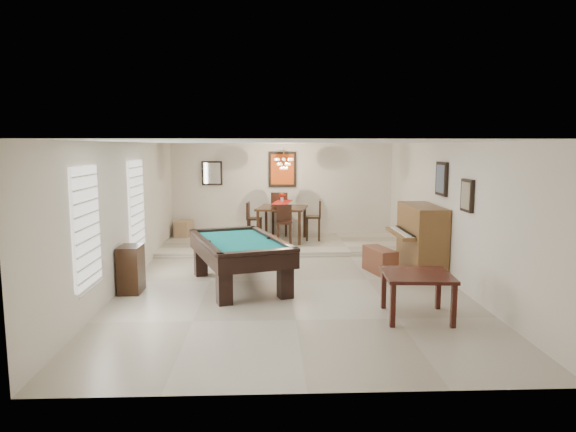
{
  "coord_description": "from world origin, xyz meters",
  "views": [
    {
      "loc": [
        -0.4,
        -9.47,
        2.53
      ],
      "look_at": [
        0.0,
        0.6,
        1.15
      ],
      "focal_mm": 32.0,
      "sensor_mm": 36.0,
      "label": 1
    }
  ],
  "objects": [
    {
      "name": "wall_left",
      "position": [
        -3.0,
        0.0,
        1.3
      ],
      "size": [
        0.04,
        9.0,
        2.6
      ],
      "primitive_type": "cube",
      "color": "silver",
      "rests_on": "ground_plane"
    },
    {
      "name": "dining_chair_east",
      "position": [
        0.76,
        3.51,
        0.64
      ],
      "size": [
        0.42,
        0.42,
        1.04
      ],
      "primitive_type": null,
      "rotation": [
        0.0,
        0.0,
        -1.67
      ],
      "color": "black",
      "rests_on": "dining_step"
    },
    {
      "name": "right_picture_lower",
      "position": [
        2.96,
        -1.0,
        1.7
      ],
      "size": [
        0.06,
        0.45,
        0.55
      ],
      "primitive_type": "cube",
      "color": "gray",
      "rests_on": "wall_right"
    },
    {
      "name": "window_left_front",
      "position": [
        -2.97,
        -2.2,
        1.4
      ],
      "size": [
        0.06,
        1.0,
        1.7
      ],
      "primitive_type": "cube",
      "color": "white",
      "rests_on": "wall_left"
    },
    {
      "name": "dining_chair_north",
      "position": [
        -0.09,
        4.23,
        0.71
      ],
      "size": [
        0.46,
        0.46,
        1.19
      ],
      "primitive_type": null,
      "rotation": [
        0.0,
        0.0,
        3.09
      ],
      "color": "black",
      "rests_on": "dining_step"
    },
    {
      "name": "wall_right",
      "position": [
        3.0,
        0.0,
        1.3
      ],
      "size": [
        0.04,
        9.0,
        2.6
      ],
      "primitive_type": "cube",
      "color": "silver",
      "rests_on": "ground_plane"
    },
    {
      "name": "pool_table",
      "position": [
        -0.92,
        -0.34,
        0.42
      ],
      "size": [
        2.07,
        2.8,
        0.83
      ],
      "primitive_type": null,
      "rotation": [
        0.0,
        0.0,
        0.32
      ],
      "color": "black",
      "rests_on": "ground_plane"
    },
    {
      "name": "dining_chair_west",
      "position": [
        -0.74,
        3.47,
        0.61
      ],
      "size": [
        0.4,
        0.4,
        0.99
      ],
      "primitive_type": null,
      "rotation": [
        0.0,
        0.0,
        1.47
      ],
      "color": "black",
      "rests_on": "dining_step"
    },
    {
      "name": "dining_step",
      "position": [
        0.0,
        3.25,
        0.06
      ],
      "size": [
        6.0,
        2.5,
        0.12
      ],
      "primitive_type": "cube",
      "color": "beige",
      "rests_on": "ground_plane"
    },
    {
      "name": "right_picture_upper",
      "position": [
        2.96,
        0.3,
        1.9
      ],
      "size": [
        0.06,
        0.55,
        0.65
      ],
      "primitive_type": "cube",
      "color": "slate",
      "rests_on": "wall_right"
    },
    {
      "name": "square_table",
      "position": [
        1.8,
        -2.2,
        0.34
      ],
      "size": [
        1.04,
        1.04,
        0.67
      ],
      "primitive_type": null,
      "rotation": [
        0.0,
        0.0,
        -0.08
      ],
      "color": "black",
      "rests_on": "ground_plane"
    },
    {
      "name": "back_mirror",
      "position": [
        -1.9,
        4.46,
        1.8
      ],
      "size": [
        0.55,
        0.06,
        0.65
      ],
      "primitive_type": "cube",
      "color": "white",
      "rests_on": "wall_back"
    },
    {
      "name": "ceiling",
      "position": [
        0.0,
        0.0,
        2.6
      ],
      "size": [
        6.0,
        9.0,
        0.04
      ],
      "primitive_type": "cube",
      "color": "white",
      "rests_on": "wall_back"
    },
    {
      "name": "dining_table",
      "position": [
        -0.04,
        3.5,
        0.61
      ],
      "size": [
        1.4,
        1.4,
        0.99
      ],
      "primitive_type": null,
      "rotation": [
        0.0,
        0.0,
        -0.2
      ],
      "color": "black",
      "rests_on": "dining_step"
    },
    {
      "name": "apothecary_chest",
      "position": [
        -2.78,
        -0.68,
        0.41
      ],
      "size": [
        0.36,
        0.55,
        0.82
      ],
      "primitive_type": "cube",
      "color": "black",
      "rests_on": "ground_plane"
    },
    {
      "name": "wall_front",
      "position": [
        0.0,
        -4.5,
        1.3
      ],
      "size": [
        6.0,
        0.04,
        2.6
      ],
      "primitive_type": "cube",
      "color": "silver",
      "rests_on": "ground_plane"
    },
    {
      "name": "chandelier",
      "position": [
        0.0,
        3.2,
        2.2
      ],
      "size": [
        0.44,
        0.44,
        0.6
      ],
      "primitive_type": null,
      "color": "#FFE5B2",
      "rests_on": "ceiling"
    },
    {
      "name": "flower_vase",
      "position": [
        -0.04,
        3.5,
        1.23
      ],
      "size": [
        0.15,
        0.15,
        0.26
      ],
      "primitive_type": null,
      "rotation": [
        0.0,
        0.0,
        0.02
      ],
      "color": "red",
      "rests_on": "dining_table"
    },
    {
      "name": "ground_plane",
      "position": [
        0.0,
        0.0,
        -0.01
      ],
      "size": [
        6.0,
        9.0,
        0.02
      ],
      "primitive_type": "cube",
      "color": "beige"
    },
    {
      "name": "wall_back",
      "position": [
        0.0,
        4.5,
        1.3
      ],
      "size": [
        6.0,
        0.04,
        2.6
      ],
      "primitive_type": "cube",
      "color": "silver",
      "rests_on": "ground_plane"
    },
    {
      "name": "corner_bench",
      "position": [
        -2.65,
        4.15,
        0.34
      ],
      "size": [
        0.47,
        0.55,
        0.43
      ],
      "primitive_type": "cube",
      "rotation": [
        0.0,
        0.0,
        -0.19
      ],
      "color": "tan",
      "rests_on": "dining_step"
    },
    {
      "name": "window_left_rear",
      "position": [
        -2.97,
        0.6,
        1.4
      ],
      "size": [
        0.06,
        1.0,
        1.7
      ],
      "primitive_type": "cube",
      "color": "white",
      "rests_on": "wall_left"
    },
    {
      "name": "upright_piano",
      "position": [
        2.52,
        0.56,
        0.68
      ],
      "size": [
        0.91,
        1.63,
        1.36
      ],
      "primitive_type": null,
      "color": "brown",
      "rests_on": "ground_plane"
    },
    {
      "name": "back_painting",
      "position": [
        0.0,
        4.46,
        1.9
      ],
      "size": [
        0.75,
        0.06,
        0.95
      ],
      "primitive_type": "cube",
      "color": "#D84C14",
      "rests_on": "wall_back"
    },
    {
      "name": "dining_chair_south",
      "position": [
        -0.0,
        2.72,
        0.62
      ],
      "size": [
        0.37,
        0.37,
        1.0
      ],
      "primitive_type": null,
      "rotation": [
        0.0,
        0.0,
        -0.0
      ],
      "color": "black",
      "rests_on": "dining_step"
    },
    {
      "name": "piano_bench",
      "position": [
        1.84,
        0.51,
        0.25
      ],
      "size": [
        0.57,
        0.96,
        0.5
      ],
      "primitive_type": "cube",
      "rotation": [
        0.0,
        0.0,
        0.26
      ],
      "color": "brown",
      "rests_on": "ground_plane"
    }
  ]
}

